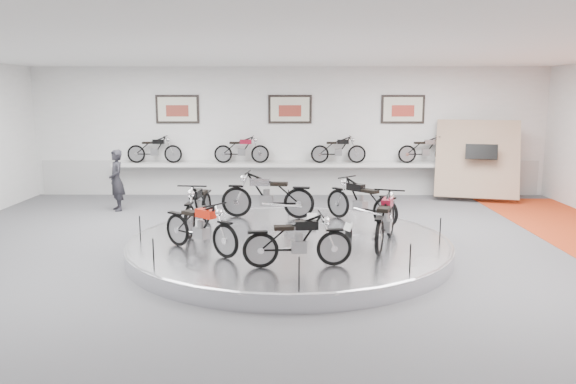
{
  "coord_description": "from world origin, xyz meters",
  "views": [
    {
      "loc": [
        0.04,
        -10.61,
        3.16
      ],
      "look_at": [
        -0.02,
        0.6,
        1.2
      ],
      "focal_mm": 35.0,
      "sensor_mm": 36.0,
      "label": 1
    }
  ],
  "objects_px": {
    "bike_a": "(361,200)",
    "visitor": "(117,180)",
    "bike_f": "(385,219)",
    "shelf": "(290,165)",
    "bike_b": "(267,195)",
    "bike_e": "(298,240)",
    "bike_c": "(198,206)",
    "display_platform": "(289,246)",
    "bike_d": "(200,227)"
  },
  "relations": [
    {
      "from": "bike_f",
      "to": "visitor",
      "type": "relative_size",
      "value": 1.04
    },
    {
      "from": "shelf",
      "to": "bike_c",
      "type": "distance_m",
      "value": 6.01
    },
    {
      "from": "bike_e",
      "to": "bike_c",
      "type": "bearing_deg",
      "value": 123.19
    },
    {
      "from": "shelf",
      "to": "bike_f",
      "type": "bearing_deg",
      "value": -75.09
    },
    {
      "from": "visitor",
      "to": "bike_c",
      "type": "bearing_deg",
      "value": 7.97
    },
    {
      "from": "bike_d",
      "to": "bike_e",
      "type": "distance_m",
      "value": 1.99
    },
    {
      "from": "bike_c",
      "to": "bike_e",
      "type": "relative_size",
      "value": 1.14
    },
    {
      "from": "display_platform",
      "to": "bike_c",
      "type": "bearing_deg",
      "value": 159.64
    },
    {
      "from": "bike_b",
      "to": "visitor",
      "type": "height_order",
      "value": "visitor"
    },
    {
      "from": "bike_a",
      "to": "visitor",
      "type": "height_order",
      "value": "visitor"
    },
    {
      "from": "shelf",
      "to": "bike_e",
      "type": "distance_m",
      "value": 8.25
    },
    {
      "from": "visitor",
      "to": "shelf",
      "type": "bearing_deg",
      "value": 84.01
    },
    {
      "from": "bike_f",
      "to": "bike_e",
      "type": "bearing_deg",
      "value": 146.68
    },
    {
      "from": "bike_c",
      "to": "visitor",
      "type": "bearing_deg",
      "value": -135.98
    },
    {
      "from": "bike_d",
      "to": "bike_f",
      "type": "bearing_deg",
      "value": 45.95
    },
    {
      "from": "display_platform",
      "to": "bike_a",
      "type": "distance_m",
      "value": 2.27
    },
    {
      "from": "bike_f",
      "to": "bike_c",
      "type": "bearing_deg",
      "value": 90.18
    },
    {
      "from": "bike_c",
      "to": "visitor",
      "type": "xyz_separation_m",
      "value": [
        -2.81,
        3.49,
        0.02
      ]
    },
    {
      "from": "visitor",
      "to": "bike_f",
      "type": "bearing_deg",
      "value": 23.61
    },
    {
      "from": "bike_b",
      "to": "bike_f",
      "type": "distance_m",
      "value": 3.38
    },
    {
      "from": "bike_b",
      "to": "visitor",
      "type": "xyz_separation_m",
      "value": [
        -4.22,
        2.27,
        -0.01
      ]
    },
    {
      "from": "bike_c",
      "to": "bike_f",
      "type": "distance_m",
      "value": 3.95
    },
    {
      "from": "bike_c",
      "to": "visitor",
      "type": "relative_size",
      "value": 1.06
    },
    {
      "from": "shelf",
      "to": "visitor",
      "type": "bearing_deg",
      "value": -155.16
    },
    {
      "from": "shelf",
      "to": "visitor",
      "type": "xyz_separation_m",
      "value": [
        -4.74,
        -2.19,
        -0.16
      ]
    },
    {
      "from": "bike_c",
      "to": "visitor",
      "type": "height_order",
      "value": "visitor"
    },
    {
      "from": "shelf",
      "to": "visitor",
      "type": "relative_size",
      "value": 6.55
    },
    {
      "from": "bike_b",
      "to": "bike_e",
      "type": "relative_size",
      "value": 1.19
    },
    {
      "from": "display_platform",
      "to": "visitor",
      "type": "relative_size",
      "value": 3.81
    },
    {
      "from": "bike_e",
      "to": "visitor",
      "type": "height_order",
      "value": "visitor"
    },
    {
      "from": "bike_e",
      "to": "shelf",
      "type": "bearing_deg",
      "value": 85.14
    },
    {
      "from": "bike_a",
      "to": "bike_c",
      "type": "relative_size",
      "value": 0.97
    },
    {
      "from": "shelf",
      "to": "display_platform",
      "type": "bearing_deg",
      "value": -90.0
    },
    {
      "from": "shelf",
      "to": "bike_f",
      "type": "xyz_separation_m",
      "value": [
        1.83,
        -6.89,
        -0.19
      ]
    },
    {
      "from": "shelf",
      "to": "visitor",
      "type": "height_order",
      "value": "visitor"
    },
    {
      "from": "bike_c",
      "to": "bike_d",
      "type": "relative_size",
      "value": 1.11
    },
    {
      "from": "shelf",
      "to": "bike_b",
      "type": "height_order",
      "value": "bike_b"
    },
    {
      "from": "bike_e",
      "to": "visitor",
      "type": "distance_m",
      "value": 7.78
    },
    {
      "from": "bike_a",
      "to": "bike_e",
      "type": "xyz_separation_m",
      "value": [
        -1.46,
        -3.3,
        -0.05
      ]
    },
    {
      "from": "visitor",
      "to": "bike_b",
      "type": "bearing_deg",
      "value": 30.95
    },
    {
      "from": "bike_f",
      "to": "display_platform",
      "type": "bearing_deg",
      "value": 92.98
    },
    {
      "from": "display_platform",
      "to": "bike_d",
      "type": "bearing_deg",
      "value": -149.87
    },
    {
      "from": "bike_d",
      "to": "display_platform",
      "type": "bearing_deg",
      "value": 68.65
    },
    {
      "from": "bike_d",
      "to": "bike_a",
      "type": "bearing_deg",
      "value": 75.13
    },
    {
      "from": "bike_d",
      "to": "bike_c",
      "type": "bearing_deg",
      "value": 139.06
    },
    {
      "from": "bike_b",
      "to": "bike_d",
      "type": "relative_size",
      "value": 1.15
    },
    {
      "from": "shelf",
      "to": "bike_d",
      "type": "distance_m",
      "value": 7.52
    },
    {
      "from": "bike_b",
      "to": "display_platform",
      "type": "bearing_deg",
      "value": 111.56
    },
    {
      "from": "bike_d",
      "to": "bike_b",
      "type": "bearing_deg",
      "value": 107.49
    },
    {
      "from": "display_platform",
      "to": "bike_a",
      "type": "relative_size",
      "value": 3.7
    }
  ]
}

